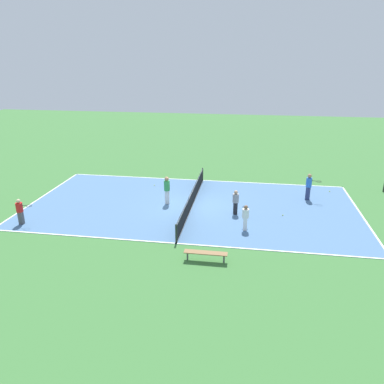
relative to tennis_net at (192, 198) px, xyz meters
The scene contains 12 objects.
ground_plane 0.52m from the tennis_net, ahead, with size 80.00×80.00×0.00m, color #3D7538.
court_surface 0.51m from the tennis_net, ahead, with size 10.26×20.05×0.02m.
tennis_net is the anchor object (origin of this frame).
bench 6.72m from the tennis_net, 14.17° to the left, with size 0.36×1.95×0.45m.
player_coach_red 9.74m from the tennis_net, 64.78° to the right, with size 0.36×0.94×1.45m.
player_baseline_gray 2.87m from the tennis_net, 71.11° to the left, with size 0.44×0.44×1.46m.
player_near_white 4.48m from the tennis_net, 47.83° to the left, with size 0.95×0.38×1.40m.
player_near_blue 7.52m from the tennis_net, 106.71° to the left, with size 0.64×0.99×1.72m.
player_far_green 1.66m from the tennis_net, 91.82° to the right, with size 0.37×0.37×1.76m.
tennis_ball_near_net 9.72m from the tennis_net, 113.84° to the left, with size 0.07×0.07×0.07m, color #CCE033.
tennis_ball_left_sideline 4.67m from the tennis_net, 135.61° to the right, with size 0.07×0.07×0.07m, color #CCE033.
tennis_ball_far_baseline 5.51m from the tennis_net, 81.97° to the left, with size 0.07×0.07×0.07m, color #CCE033.
Camera 1 is at (21.21, 3.34, 8.64)m, focal length 35.00 mm.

